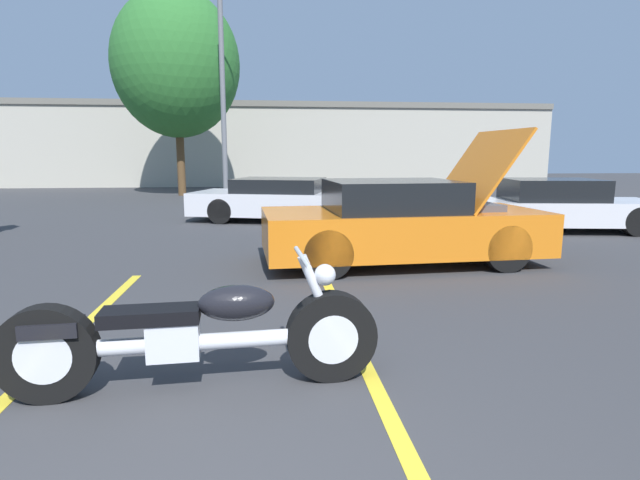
% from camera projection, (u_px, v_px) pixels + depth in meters
% --- Properties ---
extents(parking_stripe_foreground, '(0.12, 5.51, 0.01)m').
position_uv_depth(parking_stripe_foreground, '(57.00, 351.00, 4.32)').
color(parking_stripe_foreground, yellow).
rests_on(parking_stripe_foreground, ground).
extents(parking_stripe_middle, '(0.12, 5.51, 0.01)m').
position_uv_depth(parking_stripe_middle, '(353.00, 340.00, 4.60)').
color(parking_stripe_middle, yellow).
rests_on(parking_stripe_middle, ground).
extents(far_building, '(32.00, 4.20, 4.40)m').
position_uv_depth(far_building, '(259.00, 142.00, 27.82)').
color(far_building, '#B2AD9E').
rests_on(far_building, ground).
extents(light_pole, '(1.21, 0.28, 7.12)m').
position_uv_depth(light_pole, '(225.00, 88.00, 17.26)').
color(light_pole, slate).
rests_on(light_pole, ground).
extents(tree_background, '(4.99, 4.99, 8.08)m').
position_uv_depth(tree_background, '(176.00, 64.00, 19.79)').
color(tree_background, brown).
rests_on(tree_background, ground).
extents(motorcycle, '(2.68, 0.70, 0.98)m').
position_uv_depth(motorcycle, '(194.00, 335.00, 3.58)').
color(motorcycle, black).
rests_on(motorcycle, ground).
extents(show_car_hood_open, '(4.36, 2.07, 2.07)m').
position_uv_depth(show_car_hood_open, '(402.00, 223.00, 7.75)').
color(show_car_hood_open, orange).
rests_on(show_car_hood_open, ground).
extents(parked_car_right_row, '(4.50, 2.31, 1.15)m').
position_uv_depth(parked_car_right_row, '(556.00, 206.00, 11.12)').
color(parked_car_right_row, silver).
rests_on(parked_car_right_row, ground).
extents(parked_car_left_row, '(5.09, 3.17, 1.08)m').
position_uv_depth(parked_car_left_row, '(286.00, 200.00, 12.76)').
color(parked_car_left_row, silver).
rests_on(parked_car_left_row, ground).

